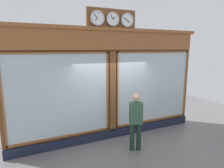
# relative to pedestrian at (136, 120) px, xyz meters

# --- Properties ---
(shop_facade) EXTENTS (6.55, 0.42, 4.11)m
(shop_facade) POSITION_rel_pedestrian_xyz_m (0.29, -1.14, 0.87)
(shop_facade) COLOR brown
(shop_facade) RESTS_ON ground_plane
(pedestrian) EXTENTS (0.41, 0.33, 1.69)m
(pedestrian) POSITION_rel_pedestrian_xyz_m (0.00, 0.00, 0.00)
(pedestrian) COLOR #1C2F21
(pedestrian) RESTS_ON ground_plane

